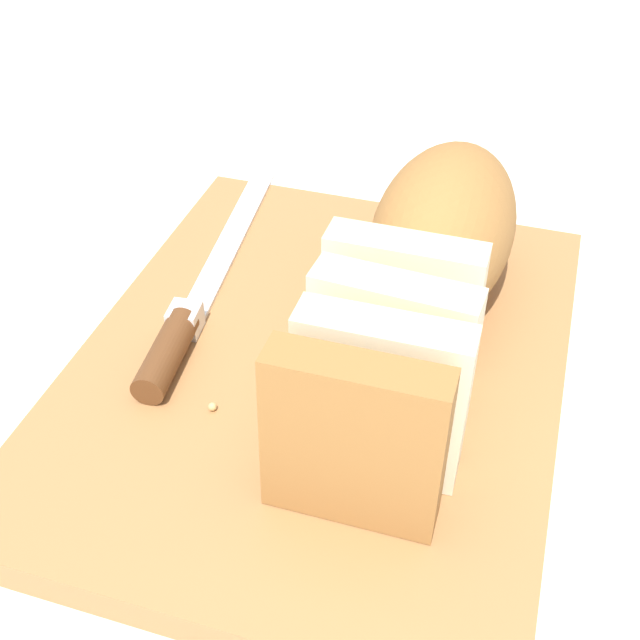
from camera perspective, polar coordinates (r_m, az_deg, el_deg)
ground_plane at (r=0.52m, az=0.00°, el=-4.36°), size 3.00×3.00×0.00m
cutting_board at (r=0.51m, az=0.00°, el=-3.49°), size 0.38×0.30×0.02m
bread_loaf at (r=0.50m, az=7.27°, el=3.14°), size 0.29×0.10×0.10m
bread_knife at (r=0.53m, az=-9.30°, el=0.07°), size 0.27×0.04×0.02m
crumb_near_knife at (r=0.48m, az=-7.50°, el=-6.01°), size 0.01×0.01×0.01m
crumb_near_loaf at (r=0.53m, az=4.23°, el=-0.48°), size 0.01×0.01×0.01m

